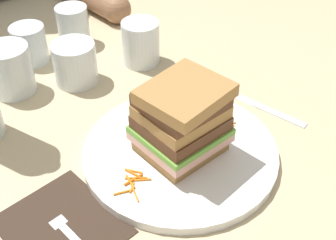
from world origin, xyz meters
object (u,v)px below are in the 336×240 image
at_px(empty_tumbler_0, 30,44).
at_px(empty_tumbler_2, 10,70).
at_px(empty_tumbler_1, 73,25).
at_px(juice_glass, 141,45).
at_px(empty_tumbler_3, 76,63).
at_px(napkin_dark, 62,226).
at_px(fork, 72,235).
at_px(knife, 255,104).
at_px(main_plate, 182,154).
at_px(sandwich, 183,121).

distance_m(empty_tumbler_0, empty_tumbler_2, 0.10).
distance_m(empty_tumbler_1, empty_tumbler_2, 0.19).
xyz_separation_m(juice_glass, empty_tumbler_0, (-0.15, 0.15, 0.00)).
height_order(empty_tumbler_2, empty_tumbler_3, empty_tumbler_2).
xyz_separation_m(juice_glass, empty_tumbler_3, (-0.13, 0.03, 0.00)).
bearing_deg(napkin_dark, juice_glass, 33.83).
distance_m(fork, empty_tumbler_3, 0.35).
xyz_separation_m(juice_glass, empty_tumbler_2, (-0.22, 0.09, 0.01)).
bearing_deg(empty_tumbler_1, juice_glass, -71.69).
bearing_deg(empty_tumbler_1, empty_tumbler_0, 179.77).
bearing_deg(knife, fork, -178.86).
bearing_deg(empty_tumbler_0, empty_tumbler_3, -78.25).
relative_size(fork, juice_glass, 1.98).
distance_m(main_plate, empty_tumbler_1, 0.40).
relative_size(sandwich, napkin_dark, 0.80).
relative_size(juice_glass, empty_tumbler_1, 1.07).
bearing_deg(empty_tumbler_0, empty_tumbler_1, -0.23).
xyz_separation_m(main_plate, juice_glass, (0.13, 0.24, 0.03)).
height_order(sandwich, fork, sandwich).
height_order(juice_glass, empty_tumbler_1, juice_glass).
relative_size(sandwich, fork, 0.72).
xyz_separation_m(main_plate, fork, (-0.20, -0.00, -0.00)).
bearing_deg(fork, empty_tumbler_0, 65.16).
xyz_separation_m(fork, empty_tumbler_0, (0.18, 0.40, 0.03)).
distance_m(fork, empty_tumbler_1, 0.49).
relative_size(sandwich, empty_tumbler_0, 1.66).
relative_size(main_plate, juice_glass, 3.45).
bearing_deg(sandwich, knife, 1.28).
bearing_deg(sandwich, juice_glass, 61.18).
bearing_deg(empty_tumbler_2, empty_tumbler_0, 40.88).
distance_m(fork, empty_tumbler_0, 0.44).
height_order(sandwich, napkin_dark, sandwich).
relative_size(knife, empty_tumbler_2, 2.29).
bearing_deg(main_plate, empty_tumbler_0, 92.49).
xyz_separation_m(empty_tumbler_1, empty_tumbler_2, (-0.18, -0.06, 0.00)).
xyz_separation_m(main_plate, empty_tumbler_2, (-0.09, 0.33, 0.04)).
bearing_deg(sandwich, empty_tumbler_0, 92.40).
bearing_deg(empty_tumbler_3, sandwich, -91.67).
bearing_deg(main_plate, sandwich, -121.42).
xyz_separation_m(knife, empty_tumbler_1, (-0.10, 0.39, 0.04)).
distance_m(empty_tumbler_2, empty_tumbler_3, 0.11).
distance_m(empty_tumbler_1, empty_tumbler_3, 0.14).
xyz_separation_m(main_plate, empty_tumbler_0, (-0.02, 0.39, 0.03)).
bearing_deg(juice_glass, napkin_dark, -146.17).
bearing_deg(juice_glass, sandwich, -118.82).
bearing_deg(sandwich, empty_tumbler_2, 105.64).
bearing_deg(sandwich, empty_tumbler_3, 88.33).
distance_m(sandwich, juice_glass, 0.28).
height_order(main_plate, empty_tumbler_3, empty_tumbler_3).
relative_size(knife, empty_tumbler_1, 2.55).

